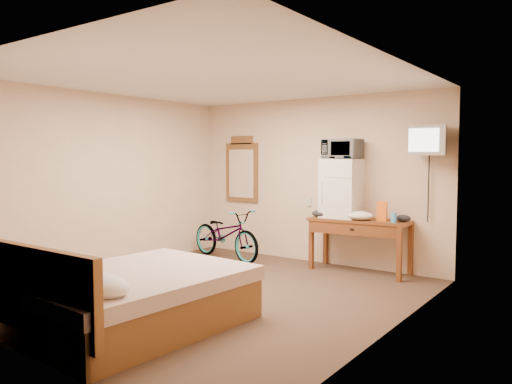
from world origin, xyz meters
The scene contains 13 objects.
room centered at (0.00, 0.00, 1.25)m, with size 4.60×4.64×2.50m.
desk centered at (0.88, 2.00, 0.63)m, with size 1.44×0.67×0.75m.
mini_fridge centered at (0.59, 2.05, 1.17)m, with size 0.52×0.51×0.83m.
microwave centered at (0.59, 2.05, 1.72)m, with size 0.51×0.35×0.28m, color silver.
snack_bag centered at (1.21, 2.02, 0.88)m, with size 0.13×0.08×0.26m, color orange.
blue_cup centered at (1.40, 1.94, 0.82)m, with size 0.07×0.07×0.13m, color #459EEA.
cloth_cream centered at (0.92, 1.92, 0.81)m, with size 0.39×0.30×0.12m, color white.
cloth_dark_a centered at (0.35, 1.88, 0.80)m, with size 0.28×0.21×0.10m, color black.
cloth_dark_b centered at (1.47, 2.09, 0.80)m, with size 0.20×0.16×0.09m, color black.
crt_television centered at (1.80, 2.02, 1.82)m, with size 0.49×0.59×0.38m.
wall_mirror centered at (-1.37, 2.27, 1.39)m, with size 0.65×0.04×1.10m.
bicycle centered at (-1.20, 1.63, 0.40)m, with size 0.53×1.51×0.80m, color black.
bed centered at (0.09, -1.37, 0.29)m, with size 1.65×2.11×0.90m.
Camera 1 is at (3.74, -4.40, 1.61)m, focal length 35.00 mm.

